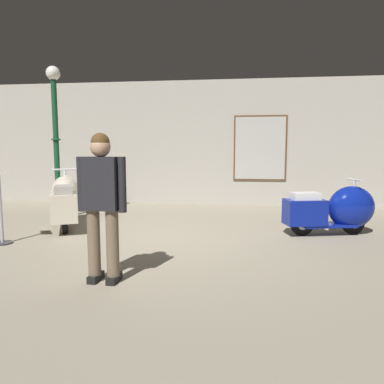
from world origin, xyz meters
TOP-DOWN VIEW (x-y plane):
  - ground_plane at (0.00, 0.00)m, footprint 60.00×60.00m
  - showroom_back_wall at (0.01, 4.13)m, footprint 18.00×0.24m
  - scooter_0 at (-2.10, 0.96)m, footprint 1.19×1.79m
  - scooter_1 at (2.80, 0.83)m, footprint 1.61×0.80m
  - lamppost at (-2.58, 1.62)m, footprint 0.28×0.28m
  - visitor_0 at (-0.29, -1.80)m, footprint 0.54×0.27m
  - info_stanchion at (-2.42, -0.46)m, footprint 0.37×0.39m

SIDE VIEW (x-z plane):
  - ground_plane at x=0.00m, z-range 0.00..0.00m
  - scooter_1 at x=2.80m, z-range -0.04..0.90m
  - info_stanchion at x=-2.42m, z-range -0.09..1.05m
  - scooter_0 at x=-2.10m, z-range -0.05..1.02m
  - visitor_0 at x=-0.29m, z-range 0.13..1.73m
  - showroom_back_wall at x=0.01m, z-range 0.00..3.20m
  - lamppost at x=-2.58m, z-range 0.14..3.23m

